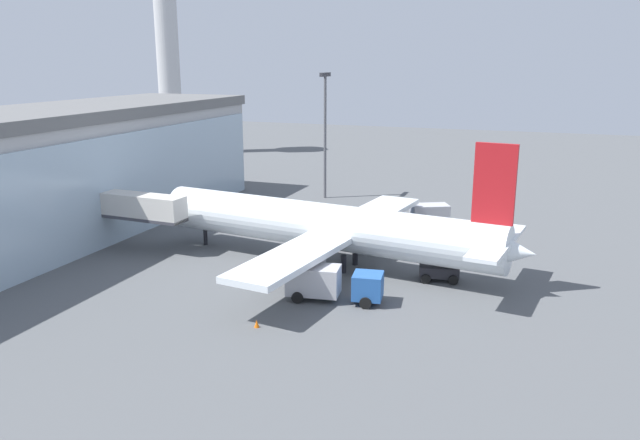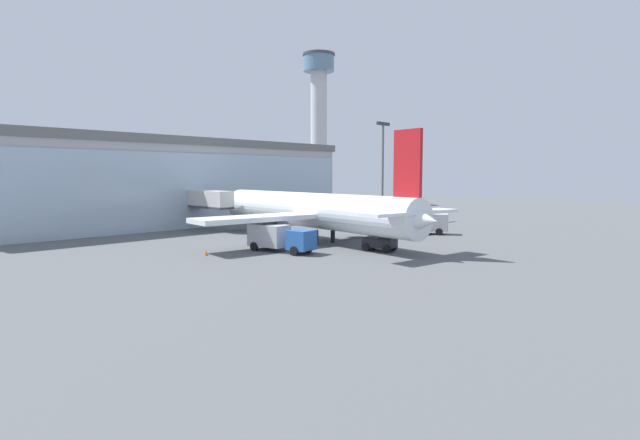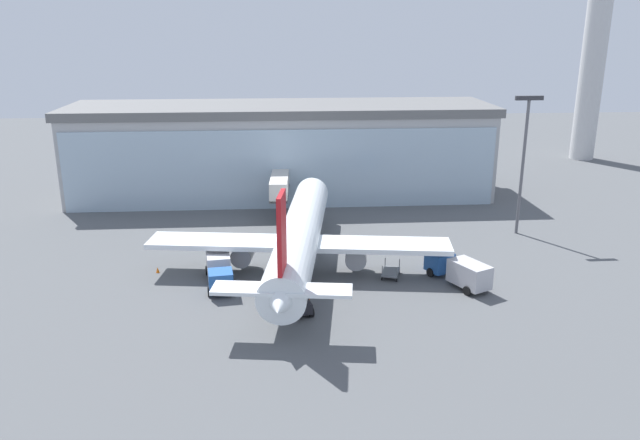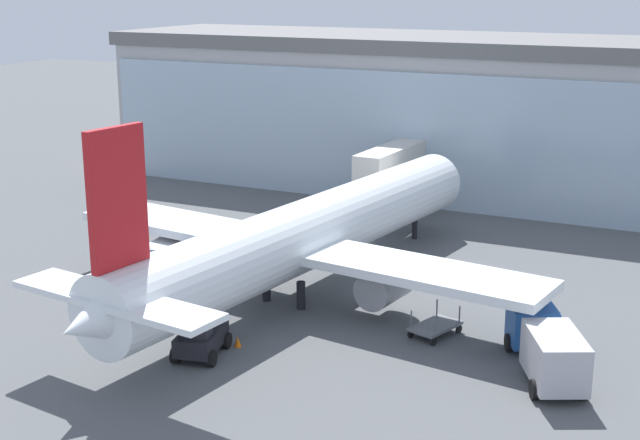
# 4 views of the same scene
# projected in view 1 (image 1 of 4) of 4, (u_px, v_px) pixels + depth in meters

# --- Properties ---
(ground) EXTENTS (240.00, 240.00, 0.00)m
(ground) POSITION_uv_depth(u_px,v_px,m) (393.00, 278.00, 52.79)
(ground) COLOR #545659
(terminal_building) EXTENTS (60.25, 15.74, 13.16)m
(terminal_building) POSITION_uv_depth(u_px,v_px,m) (45.00, 175.00, 63.27)
(terminal_building) COLOR #A9A9A9
(terminal_building) RESTS_ON ground
(jet_bridge) EXTENTS (2.90, 12.30, 5.52)m
(jet_bridge) POSITION_uv_depth(u_px,v_px,m) (128.00, 207.00, 60.15)
(jet_bridge) COLOR beige
(jet_bridge) RESTS_ON ground
(control_tower) EXTENTS (8.40, 8.40, 39.15)m
(control_tower) POSITION_uv_depth(u_px,v_px,m) (166.00, 29.00, 117.52)
(control_tower) COLOR silver
(control_tower) RESTS_ON ground
(apron_light_mast) EXTENTS (3.20, 0.40, 16.34)m
(apron_light_mast) POSITION_uv_depth(u_px,v_px,m) (325.00, 124.00, 80.99)
(apron_light_mast) COLOR #59595E
(apron_light_mast) RESTS_ON ground
(airplane) EXTENTS (30.35, 36.19, 11.85)m
(airplane) POSITION_uv_depth(u_px,v_px,m) (329.00, 227.00, 55.20)
(airplane) COLOR white
(airplane) RESTS_ON ground
(catering_truck) EXTENTS (3.31, 7.53, 2.65)m
(catering_truck) POSITION_uv_depth(u_px,v_px,m) (331.00, 282.00, 47.52)
(catering_truck) COLOR #2659A5
(catering_truck) RESTS_ON ground
(fuel_truck) EXTENTS (5.23, 7.51, 2.65)m
(fuel_truck) POSITION_uv_depth(u_px,v_px,m) (417.00, 216.00, 67.84)
(fuel_truck) COLOR #2659A5
(fuel_truck) RESTS_ON ground
(baggage_cart) EXTENTS (2.36, 3.15, 1.50)m
(baggage_cart) POSITION_uv_depth(u_px,v_px,m) (382.00, 237.00, 63.23)
(baggage_cart) COLOR slate
(baggage_cart) RESTS_ON ground
(pushback_tug) EXTENTS (2.77, 3.52, 2.30)m
(pushback_tug) POSITION_uv_depth(u_px,v_px,m) (441.00, 269.00, 51.97)
(pushback_tug) COLOR black
(pushback_tug) RESTS_ON ground
(safety_cone_nose) EXTENTS (0.36, 0.36, 0.55)m
(safety_cone_nose) POSITION_uv_depth(u_px,v_px,m) (421.00, 271.00, 53.68)
(safety_cone_nose) COLOR orange
(safety_cone_nose) RESTS_ON ground
(safety_cone_wingtip) EXTENTS (0.36, 0.36, 0.55)m
(safety_cone_wingtip) POSITION_uv_depth(u_px,v_px,m) (257.00, 324.00, 42.97)
(safety_cone_wingtip) COLOR orange
(safety_cone_wingtip) RESTS_ON ground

